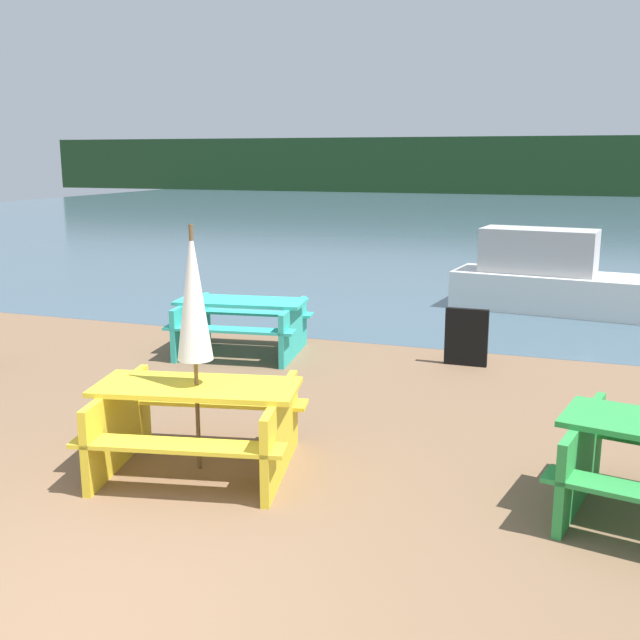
# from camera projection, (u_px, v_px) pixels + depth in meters

# --- Properties ---
(water) EXTENTS (60.00, 50.00, 0.00)m
(water) POSITION_uv_depth(u_px,v_px,m) (523.00, 216.00, 33.83)
(water) COLOR #425B6B
(water) RESTS_ON ground_plane
(far_treeline) EXTENTS (80.00, 1.60, 4.00)m
(far_treeline) POSITION_uv_depth(u_px,v_px,m) (548.00, 166.00, 51.84)
(far_treeline) COLOR #1E3D1E
(far_treeline) RESTS_ON water
(picnic_table_yellow) EXTENTS (1.97, 1.70, 0.76)m
(picnic_table_yellow) POSITION_uv_depth(u_px,v_px,m) (198.00, 418.00, 6.42)
(picnic_table_yellow) COLOR yellow
(picnic_table_yellow) RESTS_ON ground_plane
(picnic_table_teal) EXTENTS (1.92, 1.61, 0.75)m
(picnic_table_teal) POSITION_uv_depth(u_px,v_px,m) (241.00, 321.00, 10.23)
(picnic_table_teal) COLOR #33B7A8
(picnic_table_teal) RESTS_ON ground_plane
(umbrella_white) EXTENTS (0.30, 0.30, 2.12)m
(umbrella_white) POSITION_uv_depth(u_px,v_px,m) (193.00, 295.00, 6.19)
(umbrella_white) COLOR brown
(umbrella_white) RESTS_ON ground_plane
(boat) EXTENTS (4.53, 1.76, 1.43)m
(boat) POSITION_uv_depth(u_px,v_px,m) (571.00, 283.00, 12.94)
(boat) COLOR silver
(boat) RESTS_ON water
(signboard) EXTENTS (0.55, 0.08, 0.75)m
(signboard) POSITION_uv_depth(u_px,v_px,m) (466.00, 337.00, 9.65)
(signboard) COLOR black
(signboard) RESTS_ON ground_plane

